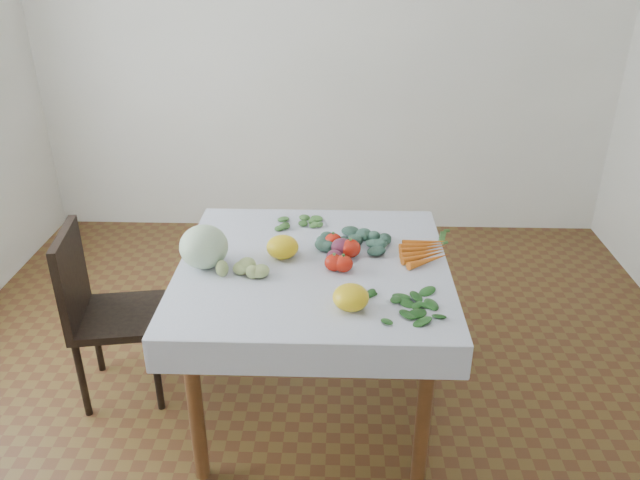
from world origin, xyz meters
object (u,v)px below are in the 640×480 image
at_px(cabbage, 204,247).
at_px(heirloom_back, 282,247).
at_px(chair, 99,304).
at_px(carrot_bunch, 426,251).
at_px(table, 313,285).

relative_size(cabbage, heirloom_back, 1.46).
bearing_deg(chair, cabbage, -11.59).
distance_m(heirloom_back, carrot_bunch, 0.62).
xyz_separation_m(heirloom_back, carrot_bunch, (0.61, 0.04, -0.03)).
relative_size(chair, carrot_bunch, 3.13).
bearing_deg(cabbage, table, 4.32).
bearing_deg(heirloom_back, chair, 178.72).
bearing_deg(table, carrot_bunch, 11.93).
xyz_separation_m(table, heirloom_back, (-0.13, 0.06, 0.15)).
bearing_deg(cabbage, carrot_bunch, 8.29).
distance_m(chair, carrot_bunch, 1.49).
height_order(table, chair, chair).
relative_size(table, chair, 1.17).
bearing_deg(heirloom_back, table, -22.97).
bearing_deg(carrot_bunch, chair, -178.99).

